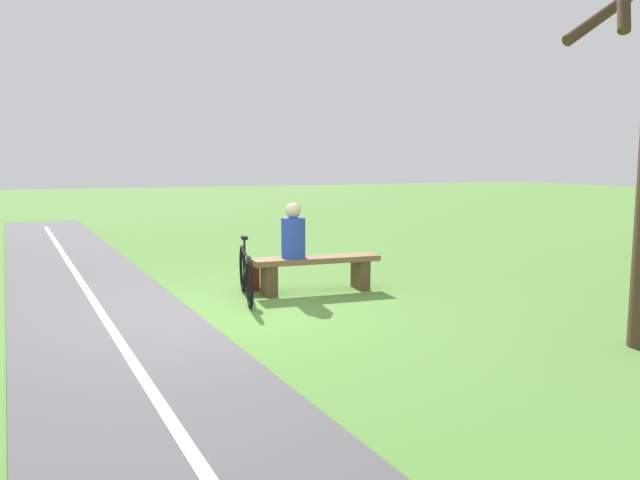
{
  "coord_description": "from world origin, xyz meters",
  "views": [
    {
      "loc": [
        1.99,
        7.21,
        1.85
      ],
      "look_at": [
        -0.97,
        0.58,
        0.93
      ],
      "focal_mm": 34.51,
      "sensor_mm": 36.0,
      "label": 1
    }
  ],
  "objects_px": {
    "bench": "(316,267)",
    "backpack": "(253,276)",
    "bicycle": "(246,273)",
    "person_seated": "(293,234)"
  },
  "relations": [
    {
      "from": "bicycle",
      "to": "backpack",
      "type": "bearing_deg",
      "value": 165.91
    },
    {
      "from": "bicycle",
      "to": "bench",
      "type": "bearing_deg",
      "value": 104.48
    },
    {
      "from": "bench",
      "to": "backpack",
      "type": "distance_m",
      "value": 0.95
    },
    {
      "from": "bench",
      "to": "backpack",
      "type": "relative_size",
      "value": 4.6
    },
    {
      "from": "person_seated",
      "to": "bicycle",
      "type": "bearing_deg",
      "value": 10.49
    },
    {
      "from": "bicycle",
      "to": "backpack",
      "type": "xyz_separation_m",
      "value": [
        -0.28,
        -0.57,
        -0.16
      ]
    },
    {
      "from": "bench",
      "to": "person_seated",
      "type": "height_order",
      "value": "person_seated"
    },
    {
      "from": "person_seated",
      "to": "bicycle",
      "type": "distance_m",
      "value": 0.88
    },
    {
      "from": "bicycle",
      "to": "person_seated",
      "type": "bearing_deg",
      "value": 107.79
    },
    {
      "from": "person_seated",
      "to": "bicycle",
      "type": "xyz_separation_m",
      "value": [
        0.73,
        0.07,
        -0.49
      ]
    }
  ]
}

